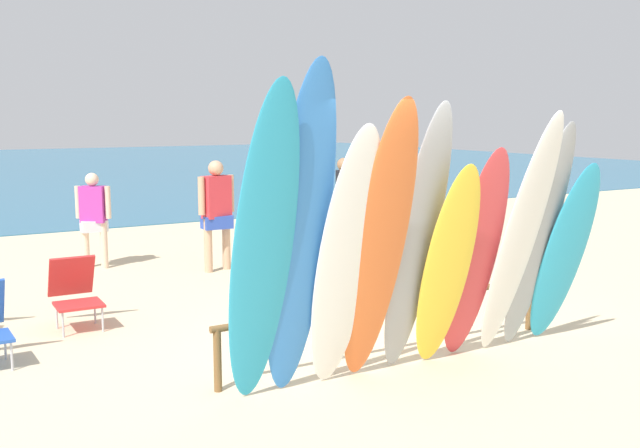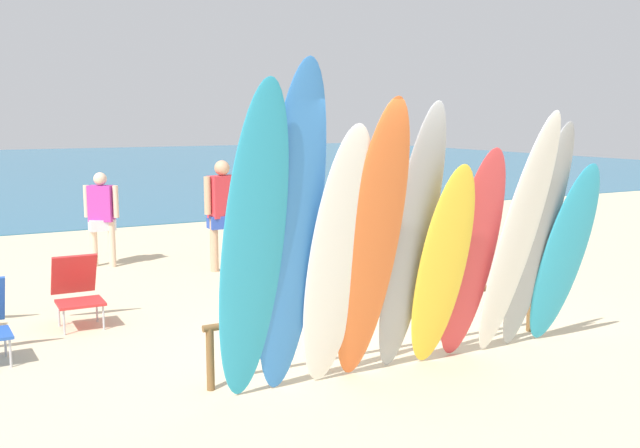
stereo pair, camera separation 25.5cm
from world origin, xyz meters
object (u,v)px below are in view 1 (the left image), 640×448
at_px(surfboard_teal_9, 564,254).
at_px(surfboard_teal_0, 263,250).
at_px(surfboard_yellow_5, 447,268).
at_px(surfboard_grey_4, 417,241).
at_px(surfboard_grey_8, 539,238).
at_px(surfboard_blue_1, 300,236).
at_px(beachgoer_strolling, 217,208).
at_px(beachgoer_near_rack, 343,198).
at_px(beachgoer_midbeach, 93,214).
at_px(surfboard_white_7, 520,237).
at_px(surfboard_rack, 394,309).
at_px(surfboard_orange_3, 379,246).
at_px(surfboard_red_6, 476,256).
at_px(beach_chair_striped, 75,290).
at_px(beachgoer_photographing, 284,181).

bearing_deg(surfboard_teal_9, surfboard_teal_0, -174.16).
bearing_deg(surfboard_yellow_5, surfboard_grey_4, 176.97).
height_order(surfboard_yellow_5, surfboard_grey_8, surfboard_grey_8).
bearing_deg(surfboard_blue_1, beachgoer_strolling, 75.63).
height_order(beachgoer_near_rack, beachgoer_midbeach, beachgoer_near_rack).
xyz_separation_m(surfboard_blue_1, surfboard_white_7, (2.37, -0.08, -0.19)).
distance_m(surfboard_rack, beachgoer_strolling, 4.70).
relative_size(surfboard_orange_3, surfboard_red_6, 1.22).
height_order(surfboard_teal_0, beachgoer_midbeach, surfboard_teal_0).
relative_size(surfboard_blue_1, surfboard_grey_4, 1.12).
distance_m(surfboard_rack, surfboard_white_7, 1.41).
xyz_separation_m(surfboard_rack, beachgoer_strolling, (0.03, 4.68, 0.50)).
distance_m(surfboard_white_7, beachgoer_strolling, 5.43).
height_order(surfboard_teal_0, surfboard_yellow_5, surfboard_teal_0).
bearing_deg(surfboard_teal_9, surfboard_white_7, -169.02).
distance_m(surfboard_blue_1, surfboard_red_6, 1.96).
bearing_deg(surfboard_orange_3, beachgoer_midbeach, 102.03).
relative_size(beachgoer_strolling, beach_chair_striped, 2.13).
relative_size(surfboard_rack, beachgoer_photographing, 2.30).
bearing_deg(surfboard_yellow_5, surfboard_blue_1, -174.16).
bearing_deg(beachgoer_strolling, surfboard_teal_9, -86.15).
xyz_separation_m(surfboard_orange_3, surfboard_grey_4, (0.49, 0.11, -0.01)).
bearing_deg(surfboard_teal_9, beachgoer_strolling, 113.38).
xyz_separation_m(surfboard_rack, surfboard_red_6, (0.57, -0.53, 0.57)).
distance_m(surfboard_yellow_5, surfboard_grey_8, 1.17).
relative_size(surfboard_rack, surfboard_blue_1, 1.33).
bearing_deg(beachgoer_photographing, beach_chair_striped, -27.64).
bearing_deg(surfboard_red_6, surfboard_white_7, -14.00).
relative_size(surfboard_red_6, beachgoer_photographing, 1.30).
bearing_deg(beachgoer_midbeach, surfboard_yellow_5, -39.22).
distance_m(surfboard_yellow_5, beachgoer_photographing, 9.43).
distance_m(surfboard_teal_9, beachgoer_photographing, 9.09).
height_order(surfboard_white_7, beach_chair_striped, surfboard_white_7).
xyz_separation_m(surfboard_grey_8, beachgoer_strolling, (-1.31, 5.26, -0.19)).
relative_size(surfboard_yellow_5, beachgoer_midbeach, 1.37).
height_order(surfboard_grey_4, beachgoer_near_rack, surfboard_grey_4).
xyz_separation_m(surfboard_yellow_5, beachgoer_photographing, (2.92, 8.97, -0.02)).
xyz_separation_m(surfboard_teal_0, surfboard_red_6, (2.27, 0.07, -0.28)).
xyz_separation_m(surfboard_grey_4, surfboard_red_6, (0.71, 0.01, -0.20)).
height_order(beachgoer_midbeach, beach_chair_striped, beachgoer_midbeach).
bearing_deg(surfboard_white_7, surfboard_blue_1, 172.96).
xyz_separation_m(surfboard_teal_0, surfboard_white_7, (2.71, -0.06, -0.11)).
height_order(surfboard_orange_3, beachgoer_strolling, surfboard_orange_3).
bearing_deg(surfboard_teal_9, surfboard_grey_4, -176.15).
bearing_deg(beachgoer_near_rack, surfboard_grey_8, 10.45).
height_order(surfboard_white_7, beachgoer_strolling, surfboard_white_7).
xyz_separation_m(surfboard_rack, beachgoer_midbeach, (-1.56, 5.82, 0.38)).
xyz_separation_m(surfboard_orange_3, beachgoer_midbeach, (-0.93, 6.46, -0.41)).
bearing_deg(surfboard_grey_4, beachgoer_strolling, 83.28).
xyz_separation_m(surfboard_blue_1, surfboard_orange_3, (0.73, -0.06, -0.14)).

